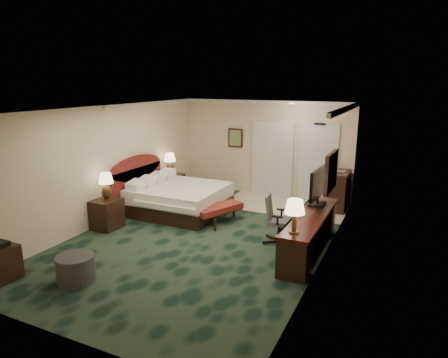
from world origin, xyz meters
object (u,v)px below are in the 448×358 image
at_px(ottoman, 76,269).
at_px(lamp_far, 170,164).
at_px(desk, 309,234).
at_px(nightstand_near, 107,214).
at_px(nightstand_far, 172,186).
at_px(minibar, 337,190).
at_px(lamp_near, 106,186).
at_px(bed_bench, 219,214).
at_px(bed, 180,199).
at_px(desk_chair, 279,219).
at_px(tv, 318,187).

bearing_deg(ottoman, lamp_far, 104.50).
bearing_deg(desk, lamp_far, 155.31).
distance_m(nightstand_near, ottoman, 2.46).
xyz_separation_m(nightstand_far, minibar, (4.40, 0.94, 0.16)).
bearing_deg(lamp_far, nightstand_far, 11.66).
relative_size(lamp_near, bed_bench, 0.50).
bearing_deg(minibar, bed, -151.00).
bearing_deg(desk, bed, 163.65).
xyz_separation_m(lamp_near, ottoman, (1.19, -2.16, -0.74)).
xyz_separation_m(bed, desk_chair, (2.86, -0.81, 0.16)).
height_order(nightstand_near, bed_bench, nightstand_near).
relative_size(bed, nightstand_near, 3.21).
bearing_deg(desk_chair, desk, -26.63).
distance_m(lamp_near, desk_chair, 3.84).
distance_m(ottoman, desk_chair, 3.93).
bearing_deg(ottoman, bed_bench, 75.72).
distance_m(ottoman, tv, 4.79).
height_order(bed_bench, desk, desk).
xyz_separation_m(desk, desk_chair, (-0.67, 0.23, 0.12)).
relative_size(lamp_far, bed_bench, 0.50).
bearing_deg(desk_chair, nightstand_far, 146.08).
xyz_separation_m(nightstand_far, lamp_far, (-0.04, -0.01, 0.64)).
bearing_deg(lamp_far, lamp_near, -88.78).
distance_m(nightstand_near, minibar, 5.71).
xyz_separation_m(lamp_near, tv, (4.37, 1.31, 0.17)).
height_order(nightstand_far, desk, desk).
relative_size(desk, minibar, 2.67).
distance_m(bed_bench, minibar, 3.22).
height_order(tv, desk_chair, tv).
distance_m(ottoman, desk, 4.24).
bearing_deg(nightstand_far, ottoman, -75.96).
relative_size(nightstand_far, minibar, 0.68).
distance_m(bed_bench, desk, 2.43).
bearing_deg(lamp_near, nightstand_far, 90.36).
bearing_deg(lamp_near, desk_chair, 12.68).
xyz_separation_m(desk_chair, minibar, (0.67, 2.76, -0.01)).
xyz_separation_m(ottoman, minibar, (3.20, 5.76, 0.27)).
bearing_deg(nightstand_far, lamp_near, -89.64).
xyz_separation_m(nightstand_far, desk_chair, (3.74, -1.83, 0.16)).
height_order(lamp_far, bed_bench, lamp_far).
bearing_deg(lamp_far, nightstand_near, -89.19).
height_order(lamp_near, bed_bench, lamp_near).
height_order(nightstand_near, tv, tv).
relative_size(lamp_far, desk_chair, 0.61).
bearing_deg(tv, bed_bench, -177.51).
bearing_deg(minibar, desk_chair, -103.54).
bearing_deg(bed_bench, nightstand_far, 171.52).
height_order(lamp_near, desk, lamp_near).
relative_size(nightstand_far, lamp_near, 1.09).
relative_size(nightstand_far, tv, 0.68).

